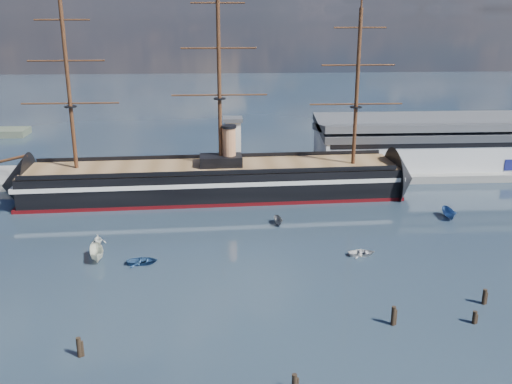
{
  "coord_description": "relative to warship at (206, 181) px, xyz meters",
  "views": [
    {
      "loc": [
        0.16,
        -71.94,
        43.41
      ],
      "look_at": [
        6.67,
        35.0,
        9.0
      ],
      "focal_mm": 40.0,
      "sensor_mm": 36.0,
      "label": 1
    }
  ],
  "objects": [
    {
      "name": "piling_near_right",
      "position": [
        28.21,
        -60.88,
        -4.04
      ],
      "size": [
        0.64,
        0.64,
        3.65
      ],
      "primitive_type": "cylinder",
      "color": "black",
      "rests_on": "ground"
    },
    {
      "name": "motorboat_e",
      "position": [
        29.57,
        -36.51,
        -4.04
      ],
      "size": [
        1.43,
        3.17,
        1.44
      ],
      "primitive_type": "imported",
      "rotation": [
        0.0,
        0.0,
        1.63
      ],
      "color": "silver",
      "rests_on": "ground"
    },
    {
      "name": "quay",
      "position": [
        13.96,
        16.0,
        -4.04
      ],
      "size": [
        180.0,
        18.0,
        2.0
      ],
      "primitive_type": "cube",
      "color": "slate",
      "rests_on": "ground"
    },
    {
      "name": "ground",
      "position": [
        3.96,
        -20.0,
        -4.04
      ],
      "size": [
        600.0,
        600.0,
        0.0
      ],
      "primitive_type": "plane",
      "color": "#1A2431",
      "rests_on": "ground"
    },
    {
      "name": "motorboat_f",
      "position": [
        53.13,
        -18.28,
        -4.04
      ],
      "size": [
        6.79,
        2.58,
        2.7
      ],
      "primitive_type": "imported",
      "rotation": [
        0.0,
        0.0,
        -0.02
      ],
      "color": "#34568A",
      "rests_on": "ground"
    },
    {
      "name": "warehouse",
      "position": [
        61.96,
        20.0,
        3.95
      ],
      "size": [
        63.0,
        21.0,
        11.6
      ],
      "color": "#B7BABC",
      "rests_on": "ground"
    },
    {
      "name": "piling_extra",
      "position": [
        40.09,
        -61.2,
        -4.04
      ],
      "size": [
        0.64,
        0.64,
        2.67
      ],
      "primitive_type": "cylinder",
      "color": "black",
      "rests_on": "ground"
    },
    {
      "name": "piling_near_left",
      "position": [
        -15.02,
        -66.13,
        -4.04
      ],
      "size": [
        0.64,
        0.64,
        3.51
      ],
      "primitive_type": "cylinder",
      "color": "black",
      "rests_on": "ground"
    },
    {
      "name": "piling_far_right",
      "position": [
        44.01,
        -55.71,
        -4.04
      ],
      "size": [
        0.64,
        0.64,
        3.2
      ],
      "primitive_type": "cylinder",
      "color": "black",
      "rests_on": "ground"
    },
    {
      "name": "motorboat_b",
      "position": [
        -10.57,
        -37.77,
        -4.04
      ],
      "size": [
        1.57,
        3.49,
        1.59
      ],
      "primitive_type": "imported",
      "rotation": [
        0.0,
        0.0,
        1.63
      ],
      "color": "navy",
      "rests_on": "ground"
    },
    {
      "name": "quay_tower",
      "position": [
        6.96,
        13.0,
        5.72
      ],
      "size": [
        5.0,
        5.0,
        15.0
      ],
      "color": "silver",
      "rests_on": "ground"
    },
    {
      "name": "motorboat_a",
      "position": [
        -18.9,
        -35.66,
        -4.04
      ],
      "size": [
        7.99,
        4.49,
        3.02
      ],
      "primitive_type": "imported",
      "rotation": [
        0.0,
        0.0,
        0.24
      ],
      "color": "white",
      "rests_on": "ground"
    },
    {
      "name": "motorboat_d",
      "position": [
        -20.28,
        -27.93,
        -4.04
      ],
      "size": [
        5.83,
        3.86,
        1.97
      ],
      "primitive_type": "imported",
      "rotation": [
        0.0,
        0.0,
        0.31
      ],
      "color": "white",
      "rests_on": "ground"
    },
    {
      "name": "motorboat_c",
      "position": [
        15.69,
        -19.81,
        -4.04
      ],
      "size": [
        5.14,
        2.41,
        1.98
      ],
      "primitive_type": "imported",
      "rotation": [
        0.0,
        0.0,
        0.12
      ],
      "color": "slate",
      "rests_on": "ground"
    },
    {
      "name": "warship",
      "position": [
        0.0,
        0.0,
        0.0
      ],
      "size": [
        113.22,
        20.18,
        53.94
      ],
      "rotation": [
        0.0,
        0.0,
        0.04
      ],
      "color": "black",
      "rests_on": "ground"
    }
  ]
}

